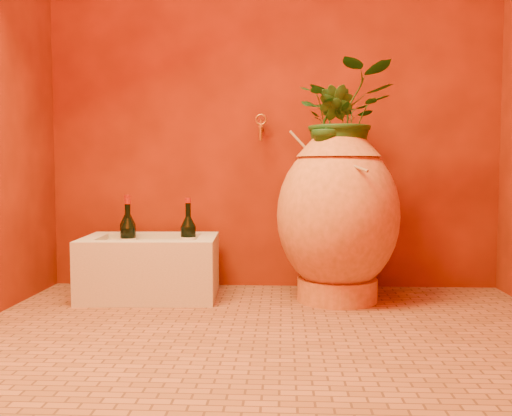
# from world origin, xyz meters

# --- Properties ---
(floor) EXTENTS (2.50, 2.50, 0.00)m
(floor) POSITION_xyz_m (0.00, 0.00, 0.00)
(floor) COLOR brown
(floor) RESTS_ON ground
(wall_back) EXTENTS (2.50, 0.02, 2.50)m
(wall_back) POSITION_xyz_m (0.00, 1.00, 1.25)
(wall_back) COLOR #591605
(wall_back) RESTS_ON ground
(amphora) EXTENTS (0.67, 0.67, 0.87)m
(amphora) POSITION_xyz_m (0.33, 0.65, 0.43)
(amphora) COLOR #D77A3C
(amphora) RESTS_ON floor
(stone_basin) EXTENTS (0.70, 0.49, 0.32)m
(stone_basin) POSITION_xyz_m (-0.63, 0.69, 0.15)
(stone_basin) COLOR beige
(stone_basin) RESTS_ON floor
(wine_bottle_a) EXTENTS (0.08, 0.08, 0.34)m
(wine_bottle_a) POSITION_xyz_m (-0.43, 0.72, 0.30)
(wine_bottle_a) COLOR black
(wine_bottle_a) RESTS_ON stone_basin
(wine_bottle_b) EXTENTS (0.09, 0.09, 0.35)m
(wine_bottle_b) POSITION_xyz_m (-0.76, 0.76, 0.30)
(wine_bottle_b) COLOR black
(wine_bottle_b) RESTS_ON stone_basin
(wine_bottle_c) EXTENTS (0.08, 0.08, 0.34)m
(wine_bottle_c) POSITION_xyz_m (-0.73, 0.66, 0.29)
(wine_bottle_c) COLOR black
(wine_bottle_c) RESTS_ON stone_basin
(wall_tap) EXTENTS (0.06, 0.13, 0.15)m
(wall_tap) POSITION_xyz_m (-0.06, 0.92, 0.90)
(wall_tap) COLOR #B07F28
(wall_tap) RESTS_ON wall_back
(plant_main) EXTENTS (0.52, 0.47, 0.52)m
(plant_main) POSITION_xyz_m (0.36, 0.68, 0.92)
(plant_main) COLOR #184519
(plant_main) RESTS_ON amphora
(plant_side) EXTENTS (0.25, 0.24, 0.37)m
(plant_side) POSITION_xyz_m (0.29, 0.58, 0.88)
(plant_side) COLOR #184519
(plant_side) RESTS_ON amphora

